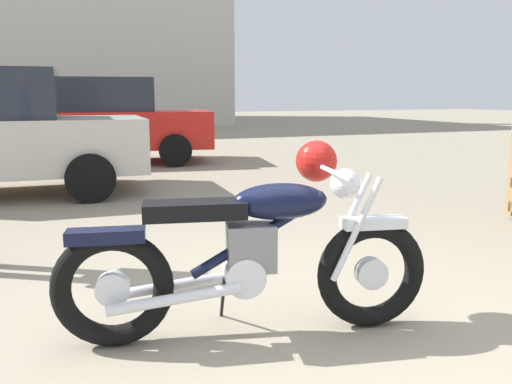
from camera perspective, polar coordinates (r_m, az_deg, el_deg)
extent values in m
plane|color=gray|center=(2.91, 6.07, -16.54)|extent=(80.00, 80.00, 0.00)
torus|color=black|center=(3.07, 12.60, -8.73)|extent=(0.65, 0.25, 0.64)
cylinder|color=silver|center=(3.07, 12.60, -8.73)|extent=(0.19, 0.12, 0.18)
torus|color=black|center=(2.87, -15.52, -10.24)|extent=(0.65, 0.25, 0.64)
cylinder|color=silver|center=(2.87, -15.52, -10.24)|extent=(0.19, 0.12, 0.18)
cube|color=silver|center=(2.99, 12.83, -3.29)|extent=(0.38, 0.21, 0.06)
cube|color=black|center=(2.79, -16.23, -4.66)|extent=(0.42, 0.21, 0.07)
cylinder|color=silver|center=(3.02, 10.05, -3.39)|extent=(0.29, 0.10, 0.58)
cylinder|color=silver|center=(2.88, 11.06, -4.09)|extent=(0.29, 0.10, 0.58)
sphere|color=silver|center=(2.88, 9.85, 0.91)|extent=(0.17, 0.17, 0.17)
cylinder|color=silver|center=(2.85, 8.37, 2.26)|extent=(0.16, 0.61, 0.03)
sphere|color=#B21914|center=(3.13, 6.68, 3.41)|extent=(0.25, 0.25, 0.25)
cylinder|color=black|center=(2.82, 0.32, -4.74)|extent=(0.75, 0.22, 0.47)
ellipsoid|color=black|center=(2.80, 2.67, -1.04)|extent=(0.56, 0.33, 0.20)
cube|color=black|center=(2.74, -6.77, -1.97)|extent=(0.57, 0.31, 0.09)
cube|color=slate|center=(2.83, -0.56, -6.11)|extent=(0.29, 0.23, 0.26)
cylinder|color=silver|center=(2.87, -1.35, -9.02)|extent=(0.26, 0.24, 0.22)
cylinder|color=silver|center=(2.96, -9.04, -10.15)|extent=(0.70, 0.21, 0.14)
cylinder|color=silver|center=(2.78, -8.97, -11.60)|extent=(0.70, 0.21, 0.14)
cylinder|color=black|center=(3.09, -3.68, -11.57)|extent=(0.07, 0.24, 0.33)
cylinder|color=black|center=(10.11, -24.38, 3.86)|extent=(0.65, 0.31, 0.62)
cylinder|color=black|center=(11.79, -22.68, 4.81)|extent=(0.65, 0.31, 0.62)
cylinder|color=black|center=(9.91, -8.90, 4.55)|extent=(0.65, 0.31, 0.62)
cylinder|color=black|center=(11.62, -9.43, 5.40)|extent=(0.65, 0.31, 0.62)
cube|color=red|center=(10.75, -16.49, 6.63)|extent=(4.44, 2.43, 0.72)
cube|color=#232833|center=(10.73, -16.68, 10.26)|extent=(2.24, 1.89, 0.64)
cylinder|color=black|center=(6.80, -17.79, 1.48)|extent=(0.63, 0.24, 0.62)
cylinder|color=black|center=(8.50, -18.01, 3.19)|extent=(0.63, 0.24, 0.62)
cube|color=beige|center=(29.59, -25.57, 17.12)|extent=(19.07, 14.02, 10.44)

